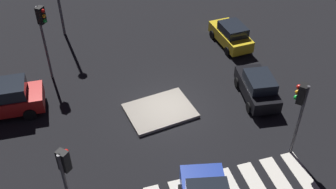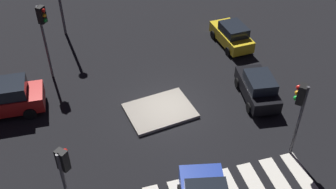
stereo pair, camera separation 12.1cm
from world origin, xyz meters
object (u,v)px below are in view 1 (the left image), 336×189
Objects in this scene: car_black at (258,87)px; car_yellow at (231,35)px; traffic_island at (160,111)px; car_red at (3,99)px; traffic_light_south at (65,168)px; traffic_light_west at (43,26)px; traffic_light_east at (300,103)px.

car_black is 5.70m from car_yellow.
car_red is at bearing 163.16° from traffic_island.
car_black is 1.05× the size of traffic_light_south.
traffic_light_south reaches higher than car_black.
traffic_light_west is (2.69, 2.47, 2.65)m from car_red.
traffic_light_east is 1.13× the size of traffic_light_south.
traffic_light_east is (-1.22, -9.80, 2.34)m from car_yellow.
traffic_light_east is at bearing -41.12° from traffic_island.
car_yellow is at bearing 39.12° from traffic_island.
car_yellow is (14.44, 2.82, -0.14)m from car_red.
traffic_island is at bearing 3.92° from traffic_light_east.
traffic_island is 1.07× the size of traffic_light_south.
car_black is at bearing -4.08° from traffic_island.
traffic_island is 8.40m from car_red.
car_red is at bearing -98.30° from traffic_light_west.
car_yellow reaches higher than traffic_island.
car_black is 0.81× the size of traffic_light_west.
traffic_island is at bearing -3.55° from traffic_light_west.
car_red is 1.20× the size of traffic_light_south.
traffic_light_south is 9.93m from traffic_light_west.
traffic_light_east reaches higher than traffic_island.
traffic_light_west is at bearing 137.32° from traffic_island.
car_red is at bearing 96.85° from car_yellow.
traffic_light_west reaches higher than traffic_light_south.
traffic_light_south is at bearing 127.20° from car_yellow.
car_red is 1.06× the size of traffic_light_east.
traffic_light_south is at bearing -136.00° from traffic_island.
car_black is at bearing 171.01° from car_red.
traffic_light_east reaches higher than car_yellow.
car_red is at bearing 68.50° from traffic_light_south.
car_yellow is 15.62m from traffic_light_south.
car_yellow is at bearing -166.23° from car_red.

